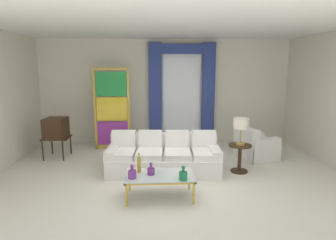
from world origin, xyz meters
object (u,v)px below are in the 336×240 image
couch_white_long (164,158)px  armchair_white (255,147)px  stained_glass_divider (112,111)px  table_lamp_brass (241,125)px  bottle_ruby_flask (183,175)px  vintage_tv (56,129)px  bottle_crystal_tall (132,173)px  coffee_table (160,177)px  peacock_figurine (129,143)px  round_side_table (240,156)px  bottle_amber_squat (151,170)px  bottle_blue_decanter (139,164)px

couch_white_long → armchair_white: 2.37m
stained_glass_divider → table_lamp_brass: bearing=-33.8°
couch_white_long → bottle_ruby_flask: size_ratio=9.88×
vintage_tv → armchair_white: vintage_tv is taller
armchair_white → bottle_ruby_flask: bearing=-131.5°
bottle_crystal_tall → coffee_table: bearing=16.4°
armchair_white → vintage_tv: bearing=175.5°
coffee_table → peacock_figurine: peacock_figurine is taller
bottle_crystal_tall → vintage_tv: vintage_tv is taller
couch_white_long → table_lamp_brass: bearing=-4.1°
coffee_table → stained_glass_divider: stained_glass_divider is taller
peacock_figurine → table_lamp_brass: (2.47, -1.66, 0.81)m
table_lamp_brass → peacock_figurine: bearing=146.2°
bottle_ruby_flask → stained_glass_divider: 3.75m
bottle_crystal_tall → round_side_table: bottle_crystal_tall is taller
bottle_ruby_flask → couch_white_long: bearing=99.6°
couch_white_long → bottle_amber_squat: bearing=-101.9°
coffee_table → bottle_ruby_flask: bottle_ruby_flask is taller
bottle_ruby_flask → stained_glass_divider: size_ratio=0.11×
coffee_table → peacock_figurine: (-0.75, 2.80, -0.15)m
bottle_amber_squat → round_side_table: (1.88, 1.13, -0.13)m
vintage_tv → bottle_crystal_tall: bearing=-51.2°
table_lamp_brass → armchair_white: bearing=53.4°
coffee_table → vintage_tv: bearing=136.2°
bottle_amber_squat → vintage_tv: bearing=134.6°
bottle_amber_squat → peacock_figurine: bottle_amber_squat is taller
couch_white_long → bottle_crystal_tall: couch_white_long is taller
coffee_table → bottle_crystal_tall: 0.49m
vintage_tv → table_lamp_brass: bearing=-16.4°
bottle_blue_decanter → round_side_table: 2.33m
bottle_blue_decanter → armchair_white: 3.31m
bottle_crystal_tall → stained_glass_divider: size_ratio=0.11×
bottle_ruby_flask → bottle_crystal_tall: bearing=171.9°
stained_glass_divider → peacock_figurine: stained_glass_divider is taller
bottle_blue_decanter → vintage_tv: (-2.13, 2.25, 0.17)m
coffee_table → bottle_amber_squat: 0.18m
stained_glass_divider → bottle_amber_squat: bearing=-71.1°
bottle_amber_squat → vintage_tv: 3.34m
bottle_blue_decanter → vintage_tv: 3.10m
round_side_table → peacock_figurine: bearing=146.2°
round_side_table → table_lamp_brass: table_lamp_brass is taller
coffee_table → bottle_ruby_flask: bearing=-34.2°
bottle_crystal_tall → armchair_white: armchair_white is taller
coffee_table → bottle_amber_squat: bottle_amber_squat is taller
coffee_table → armchair_white: armchair_white is taller
coffee_table → table_lamp_brass: bearing=33.5°
bottle_crystal_tall → vintage_tv: bearing=128.8°
vintage_tv → peacock_figurine: bearing=13.5°
bottle_amber_squat → table_lamp_brass: bearing=31.0°
bottle_crystal_tall → table_lamp_brass: bearing=30.4°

